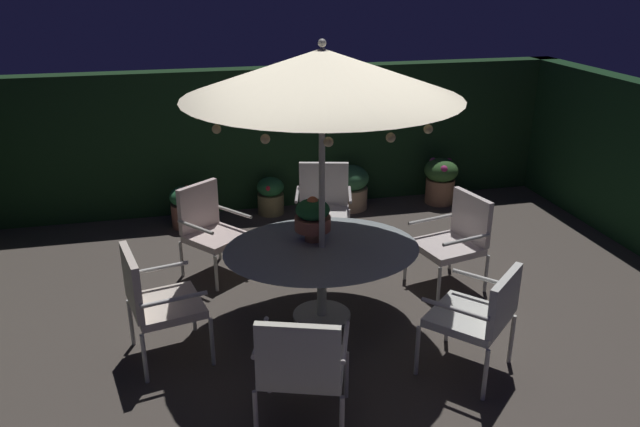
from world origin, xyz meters
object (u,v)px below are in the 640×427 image
(potted_plant_back_left, at_px, (185,206))
(centerpiece_planter, at_px, (313,216))
(patio_umbrella, at_px, (322,74))
(potted_plant_back_center, at_px, (271,195))
(patio_dining_table, at_px, (322,257))
(patio_chair_north, at_px, (480,312))
(patio_chair_east, at_px, (324,202))
(patio_chair_south, at_px, (154,297))
(potted_plant_right_far, at_px, (441,179))
(patio_chair_southeast, at_px, (209,225))
(patio_chair_northeast, at_px, (456,236))
(patio_chair_southwest, at_px, (301,363))
(potted_plant_right_near, at_px, (350,186))

(potted_plant_back_left, bearing_deg, centerpiece_planter, -64.52)
(patio_umbrella, xyz_separation_m, potted_plant_back_center, (-0.05, 2.79, -2.05))
(patio_dining_table, xyz_separation_m, patio_chair_north, (1.03, -1.14, -0.07))
(patio_chair_east, distance_m, patio_chair_south, 2.63)
(potted_plant_right_far, relative_size, potted_plant_back_left, 1.20)
(patio_chair_southeast, height_order, potted_plant_back_left, patio_chair_southeast)
(potted_plant_right_far, bearing_deg, potted_plant_back_center, 176.51)
(centerpiece_planter, height_order, patio_chair_northeast, centerpiece_planter)
(patio_umbrella, bearing_deg, potted_plant_back_center, 91.03)
(patio_chair_southwest, relative_size, potted_plant_back_center, 1.88)
(patio_chair_north, height_order, patio_chair_south, patio_chair_south)
(patio_chair_east, relative_size, potted_plant_back_left, 1.90)
(patio_chair_southwest, bearing_deg, patio_chair_northeast, 41.97)
(patio_chair_north, distance_m, patio_chair_southeast, 3.08)
(patio_dining_table, bearing_deg, patio_chair_northeast, 12.97)
(patio_chair_east, height_order, patio_chair_southwest, patio_chair_east)
(potted_plant_right_far, bearing_deg, centerpiece_planter, -134.03)
(potted_plant_right_near, relative_size, potted_plant_right_far, 0.94)
(patio_chair_southwest, xyz_separation_m, potted_plant_back_center, (0.45, 4.25, -0.29))
(patio_chair_east, distance_m, potted_plant_right_far, 2.29)
(patio_chair_south, distance_m, potted_plant_back_left, 2.94)
(centerpiece_planter, height_order, patio_chair_south, centerpiece_planter)
(patio_chair_north, distance_m, potted_plant_back_center, 4.09)
(patio_dining_table, distance_m, patio_chair_southeast, 1.55)
(patio_chair_northeast, distance_m, potted_plant_back_left, 3.51)
(patio_umbrella, bearing_deg, patio_chair_southeast, 128.28)
(patio_chair_north, bearing_deg, potted_plant_back_left, 120.97)
(patio_dining_table, bearing_deg, patio_chair_southeast, 128.28)
(patio_chair_south, bearing_deg, patio_chair_northeast, 12.71)
(patio_umbrella, height_order, patio_chair_north, patio_umbrella)
(patio_chair_east, xyz_separation_m, patio_chair_southeast, (-1.34, -0.28, -0.04))
(centerpiece_planter, distance_m, patio_chair_east, 1.45)
(patio_chair_southeast, relative_size, potted_plant_back_center, 1.95)
(patio_dining_table, bearing_deg, patio_chair_east, 75.88)
(patio_chair_east, bearing_deg, patio_chair_southwest, -106.48)
(potted_plant_right_near, height_order, potted_plant_right_far, potted_plant_right_far)
(patio_dining_table, bearing_deg, patio_chair_north, -47.85)
(patio_chair_northeast, distance_m, patio_chair_east, 1.62)
(potted_plant_back_left, bearing_deg, patio_chair_east, -34.28)
(patio_dining_table, distance_m, patio_chair_south, 1.55)
(patio_dining_table, xyz_separation_m, patio_chair_southeast, (-0.96, 1.21, -0.09))
(patio_umbrella, height_order, centerpiece_planter, patio_umbrella)
(patio_dining_table, height_order, patio_chair_northeast, patio_chair_northeast)
(patio_dining_table, distance_m, patio_umbrella, 1.68)
(patio_chair_east, xyz_separation_m, potted_plant_right_far, (1.97, 1.14, -0.24))
(patio_chair_northeast, height_order, potted_plant_right_far, patio_chair_northeast)
(patio_chair_east, relative_size, potted_plant_right_far, 1.58)
(patio_chair_southwest, distance_m, potted_plant_back_center, 4.28)
(patio_chair_northeast, relative_size, patio_chair_east, 0.95)
(potted_plant_back_left, bearing_deg, patio_chair_north, -59.03)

